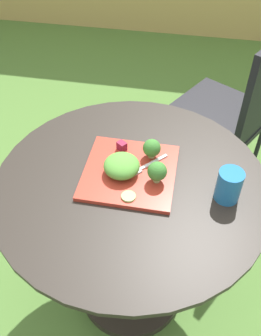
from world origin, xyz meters
name	(u,v)px	position (x,y,z in m)	size (l,w,h in m)	color
ground_plane	(131,289)	(0.00, 0.00, 0.00)	(12.00, 12.00, 0.00)	#4C7533
patio_table	(131,231)	(0.00, 0.00, 0.44)	(0.86, 0.86, 0.70)	#28231E
patio_chair	(239,105)	(0.38, 0.73, 0.53)	(0.60, 0.60, 0.90)	black
salad_plate	(130,172)	(-0.01, 0.03, 0.71)	(0.29, 0.29, 0.01)	#AD3323
drinking_glass	(229,187)	(0.29, -0.02, 0.75)	(0.07, 0.07, 0.10)	#236BA8
fork	(144,167)	(0.03, 0.05, 0.72)	(0.12, 0.12, 0.00)	silver
lettuce_mound	(122,166)	(-0.03, 0.02, 0.75)	(0.11, 0.11, 0.06)	#519338
broccoli_floret_0	(157,172)	(0.08, 0.00, 0.76)	(0.06, 0.06, 0.07)	#99B770
broccoli_floret_1	(152,148)	(0.05, 0.10, 0.76)	(0.06, 0.06, 0.07)	#99B770
cucumber_slice_0	(128,196)	(0.01, -0.08, 0.72)	(0.04, 0.04, 0.01)	#8EB766
beet_chunk_0	(122,146)	(-0.05, 0.12, 0.73)	(0.03, 0.02, 0.03)	maroon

